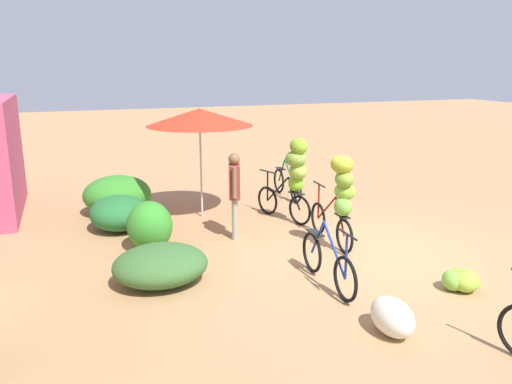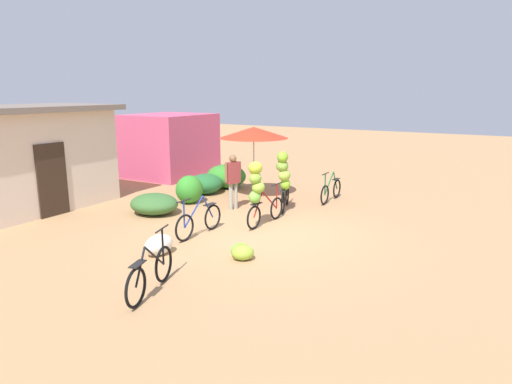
{
  "view_description": "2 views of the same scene",
  "coord_description": "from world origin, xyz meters",
  "px_view_note": "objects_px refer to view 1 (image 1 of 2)",
  "views": [
    {
      "loc": [
        -7.0,
        4.58,
        3.16
      ],
      "look_at": [
        0.83,
        1.66,
        1.04
      ],
      "focal_mm": 35.7,
      "sensor_mm": 36.0,
      "label": 1
    },
    {
      "loc": [
        -9.22,
        -5.18,
        3.38
      ],
      "look_at": [
        1.02,
        0.75,
        0.73
      ],
      "focal_mm": 31.92,
      "sensor_mm": 36.0,
      "label": 2
    }
  ],
  "objects_px": {
    "bicycle_by_shop": "(294,173)",
    "bicycle_rightmost": "(287,184)",
    "produce_sack": "(392,317)",
    "banana_pile_on_ground": "(460,280)",
    "bicycle_center_loaded": "(340,194)",
    "bicycle_near_pile": "(328,263)",
    "person_vendor": "(235,187)",
    "market_umbrella": "(200,117)"
  },
  "relations": [
    {
      "from": "bicycle_by_shop",
      "to": "bicycle_rightmost",
      "type": "distance_m",
      "value": 2.14
    },
    {
      "from": "bicycle_by_shop",
      "to": "bicycle_rightmost",
      "type": "xyz_separation_m",
      "value": [
        1.89,
        -0.7,
        -0.7
      ]
    },
    {
      "from": "bicycle_rightmost",
      "to": "produce_sack",
      "type": "distance_m",
      "value": 6.45
    },
    {
      "from": "bicycle_rightmost",
      "to": "banana_pile_on_ground",
      "type": "relative_size",
      "value": 2.43
    },
    {
      "from": "bicycle_center_loaded",
      "to": "produce_sack",
      "type": "distance_m",
      "value": 2.98
    },
    {
      "from": "banana_pile_on_ground",
      "to": "produce_sack",
      "type": "bearing_deg",
      "value": 112.67
    },
    {
      "from": "bicycle_by_shop",
      "to": "bicycle_near_pile",
      "type": "bearing_deg",
      "value": 164.91
    },
    {
      "from": "person_vendor",
      "to": "bicycle_rightmost",
      "type": "bearing_deg",
      "value": -41.68
    },
    {
      "from": "bicycle_by_shop",
      "to": "produce_sack",
      "type": "distance_m",
      "value": 4.53
    },
    {
      "from": "bicycle_center_loaded",
      "to": "bicycle_rightmost",
      "type": "height_order",
      "value": "bicycle_center_loaded"
    },
    {
      "from": "market_umbrella",
      "to": "bicycle_near_pile",
      "type": "relative_size",
      "value": 1.34
    },
    {
      "from": "bicycle_near_pile",
      "to": "person_vendor",
      "type": "height_order",
      "value": "person_vendor"
    },
    {
      "from": "bicycle_by_shop",
      "to": "person_vendor",
      "type": "height_order",
      "value": "bicycle_by_shop"
    },
    {
      "from": "produce_sack",
      "to": "person_vendor",
      "type": "height_order",
      "value": "person_vendor"
    },
    {
      "from": "produce_sack",
      "to": "bicycle_rightmost",
      "type": "bearing_deg",
      "value": -12.65
    },
    {
      "from": "market_umbrella",
      "to": "bicycle_rightmost",
      "type": "bearing_deg",
      "value": -71.0
    },
    {
      "from": "bicycle_near_pile",
      "to": "bicycle_rightmost",
      "type": "height_order",
      "value": "bicycle_near_pile"
    },
    {
      "from": "bicycle_near_pile",
      "to": "bicycle_by_shop",
      "type": "relative_size",
      "value": 0.97
    },
    {
      "from": "bicycle_by_shop",
      "to": "bicycle_rightmost",
      "type": "relative_size",
      "value": 1.08
    },
    {
      "from": "bicycle_center_loaded",
      "to": "bicycle_near_pile",
      "type": "bearing_deg",
      "value": 144.6
    },
    {
      "from": "market_umbrella",
      "to": "bicycle_rightmost",
      "type": "distance_m",
      "value": 3.01
    },
    {
      "from": "market_umbrella",
      "to": "bicycle_by_shop",
      "type": "relative_size",
      "value": 1.3
    },
    {
      "from": "market_umbrella",
      "to": "person_vendor",
      "type": "relative_size",
      "value": 1.42
    },
    {
      "from": "bicycle_near_pile",
      "to": "banana_pile_on_ground",
      "type": "bearing_deg",
      "value": -115.76
    },
    {
      "from": "bicycle_by_shop",
      "to": "produce_sack",
      "type": "relative_size",
      "value": 2.5
    },
    {
      "from": "bicycle_rightmost",
      "to": "person_vendor",
      "type": "bearing_deg",
      "value": 138.32
    },
    {
      "from": "market_umbrella",
      "to": "bicycle_center_loaded",
      "type": "height_order",
      "value": "market_umbrella"
    },
    {
      "from": "bicycle_near_pile",
      "to": "produce_sack",
      "type": "relative_size",
      "value": 2.43
    },
    {
      "from": "produce_sack",
      "to": "market_umbrella",
      "type": "bearing_deg",
      "value": 9.35
    },
    {
      "from": "bicycle_center_loaded",
      "to": "produce_sack",
      "type": "height_order",
      "value": "bicycle_center_loaded"
    },
    {
      "from": "bicycle_center_loaded",
      "to": "bicycle_by_shop",
      "type": "bearing_deg",
      "value": 3.97
    },
    {
      "from": "person_vendor",
      "to": "bicycle_near_pile",
      "type": "bearing_deg",
      "value": -165.93
    },
    {
      "from": "produce_sack",
      "to": "banana_pile_on_ground",
      "type": "bearing_deg",
      "value": -67.33
    },
    {
      "from": "market_umbrella",
      "to": "person_vendor",
      "type": "distance_m",
      "value": 1.93
    },
    {
      "from": "bicycle_center_loaded",
      "to": "produce_sack",
      "type": "bearing_deg",
      "value": 163.3
    },
    {
      "from": "bicycle_rightmost",
      "to": "bicycle_by_shop",
      "type": "bearing_deg",
      "value": 159.73
    },
    {
      "from": "bicycle_by_shop",
      "to": "banana_pile_on_ground",
      "type": "xyz_separation_m",
      "value": [
        -3.72,
        -0.91,
        -0.89
      ]
    },
    {
      "from": "bicycle_near_pile",
      "to": "banana_pile_on_ground",
      "type": "distance_m",
      "value": 1.89
    },
    {
      "from": "bicycle_near_pile",
      "to": "bicycle_rightmost",
      "type": "relative_size",
      "value": 1.04
    },
    {
      "from": "banana_pile_on_ground",
      "to": "produce_sack",
      "type": "distance_m",
      "value": 1.76
    },
    {
      "from": "market_umbrella",
      "to": "bicycle_by_shop",
      "type": "distance_m",
      "value": 2.22
    },
    {
      "from": "market_umbrella",
      "to": "produce_sack",
      "type": "bearing_deg",
      "value": -170.65
    }
  ]
}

